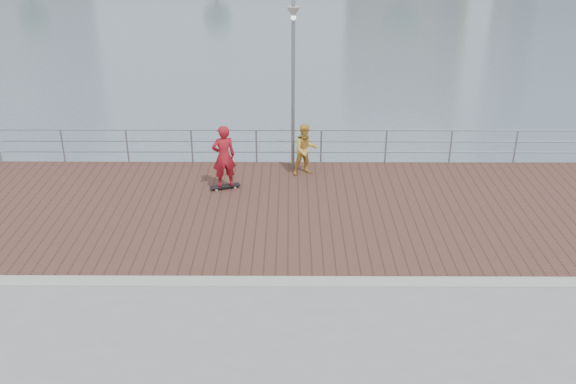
{
  "coord_description": "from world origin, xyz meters",
  "views": [
    {
      "loc": [
        0.07,
        -12.01,
        7.87
      ],
      "look_at": [
        0.0,
        2.0,
        1.3
      ],
      "focal_mm": 40.0,
      "sensor_mm": 36.0,
      "label": 1
    }
  ],
  "objects_px": {
    "guardrail": "(289,142)",
    "street_lamp": "(293,50)",
    "skateboarder": "(224,156)",
    "bystander": "(306,150)"
  },
  "relations": [
    {
      "from": "street_lamp",
      "to": "guardrail",
      "type": "bearing_deg",
      "value": 98.26
    },
    {
      "from": "street_lamp",
      "to": "bystander",
      "type": "distance_m",
      "value": 3.02
    },
    {
      "from": "street_lamp",
      "to": "skateboarder",
      "type": "relative_size",
      "value": 2.9
    },
    {
      "from": "guardrail",
      "to": "skateboarder",
      "type": "bearing_deg",
      "value": -132.09
    },
    {
      "from": "street_lamp",
      "to": "skateboarder",
      "type": "xyz_separation_m",
      "value": [
        -1.98,
        -1.15,
        -2.78
      ]
    },
    {
      "from": "guardrail",
      "to": "skateboarder",
      "type": "relative_size",
      "value": 21.07
    },
    {
      "from": "street_lamp",
      "to": "bystander",
      "type": "relative_size",
      "value": 3.38
    },
    {
      "from": "skateboarder",
      "to": "guardrail",
      "type": "bearing_deg",
      "value": -150.72
    },
    {
      "from": "guardrail",
      "to": "street_lamp",
      "type": "bearing_deg",
      "value": -81.74
    },
    {
      "from": "street_lamp",
      "to": "skateboarder",
      "type": "bearing_deg",
      "value": -149.74
    }
  ]
}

